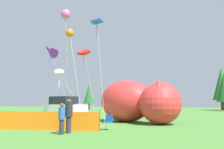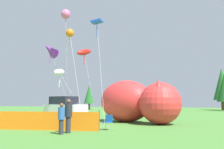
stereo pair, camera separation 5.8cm
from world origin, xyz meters
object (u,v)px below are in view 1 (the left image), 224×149
(inflatable_cat, at_px, (135,103))
(kite_red_lizard, at_px, (84,52))
(kite_white_ghost, at_px, (59,72))
(spectator_in_yellow_shirt, at_px, (69,114))
(kite_pink_octopus, at_px, (66,15))
(parked_car, at_px, (65,109))
(kite_blue_box, at_px, (97,23))
(kite_purple_delta, at_px, (50,50))
(kite_orange_flower, at_px, (70,33))
(folding_chair, at_px, (108,121))
(spectator_in_blue_shirt, at_px, (62,117))

(inflatable_cat, height_order, kite_red_lizard, kite_red_lizard)
(kite_red_lizard, bearing_deg, kite_white_ghost, -97.46)
(spectator_in_yellow_shirt, height_order, kite_pink_octopus, kite_pink_octopus)
(parked_car, bearing_deg, kite_blue_box, 12.04)
(kite_white_ghost, xyz_separation_m, kite_red_lizard, (0.52, 3.94, 2.50))
(kite_purple_delta, relative_size, kite_orange_flower, 0.89)
(kite_white_ghost, relative_size, kite_pink_octopus, 0.47)
(spectator_in_yellow_shirt, bearing_deg, inflatable_cat, 75.93)
(folding_chair, distance_m, kite_pink_octopus, 11.95)
(kite_red_lizard, xyz_separation_m, kite_purple_delta, (-2.42, -2.49, -0.09))
(inflatable_cat, xyz_separation_m, kite_white_ghost, (-6.49, -1.11, 2.61))
(spectator_in_yellow_shirt, distance_m, kite_pink_octopus, 12.03)
(kite_purple_delta, bearing_deg, kite_red_lizard, 45.77)
(parked_car, height_order, spectator_in_yellow_shirt, parked_car)
(folding_chair, xyz_separation_m, kite_white_ghost, (-6.10, 4.56, 3.69))
(kite_orange_flower, bearing_deg, spectator_in_yellow_shirt, -61.76)
(kite_pink_octopus, bearing_deg, parked_car, 105.91)
(spectator_in_yellow_shirt, xyz_separation_m, kite_pink_octopus, (-4.34, 7.22, 8.59))
(folding_chair, distance_m, spectator_in_blue_shirt, 3.21)
(spectator_in_yellow_shirt, height_order, spectator_in_blue_shirt, spectator_in_yellow_shirt)
(parked_car, relative_size, kite_orange_flower, 0.54)
(folding_chair, bearing_deg, kite_purple_delta, -120.58)
(inflatable_cat, relative_size, spectator_in_yellow_shirt, 4.23)
(kite_white_ghost, distance_m, kite_blue_box, 5.36)
(folding_chair, distance_m, kite_red_lizard, 11.91)
(kite_red_lizard, distance_m, kite_orange_flower, 3.13)
(kite_white_ghost, bearing_deg, spectator_in_yellow_shirt, -55.82)
(spectator_in_yellow_shirt, distance_m, spectator_in_blue_shirt, 0.64)
(kite_blue_box, bearing_deg, inflatable_cat, 15.55)
(kite_red_lizard, bearing_deg, kite_purple_delta, -134.23)
(kite_red_lizard, distance_m, kite_pink_octopus, 4.46)
(spectator_in_yellow_shirt, bearing_deg, kite_red_lizard, 110.75)
(kite_purple_delta, height_order, kite_orange_flower, kite_orange_flower)
(inflatable_cat, height_order, kite_white_ghost, kite_white_ghost)
(folding_chair, relative_size, kite_orange_flower, 0.11)
(inflatable_cat, relative_size, kite_orange_flower, 0.92)
(inflatable_cat, distance_m, kite_orange_flower, 8.81)
(folding_chair, relative_size, kite_pink_octopus, 0.09)
(kite_white_ghost, relative_size, kite_purple_delta, 0.64)
(kite_white_ghost, relative_size, kite_blue_box, 0.55)
(folding_chair, relative_size, kite_red_lizard, 0.12)
(kite_white_ghost, bearing_deg, parked_car, 82.03)
(inflatable_cat, xyz_separation_m, kite_purple_delta, (-8.40, 0.34, 5.02))
(parked_car, xyz_separation_m, kite_white_ghost, (-0.12, -0.83, 3.17))
(kite_blue_box, bearing_deg, spectator_in_blue_shirt, -82.00)
(kite_blue_box, bearing_deg, kite_purple_delta, 167.27)
(kite_purple_delta, bearing_deg, kite_orange_flower, -9.48)
(spectator_in_yellow_shirt, xyz_separation_m, kite_purple_delta, (-6.45, 8.13, 5.64))
(spectator_in_blue_shirt, distance_m, kite_red_lizard, 13.28)
(parked_car, height_order, kite_purple_delta, kite_purple_delta)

